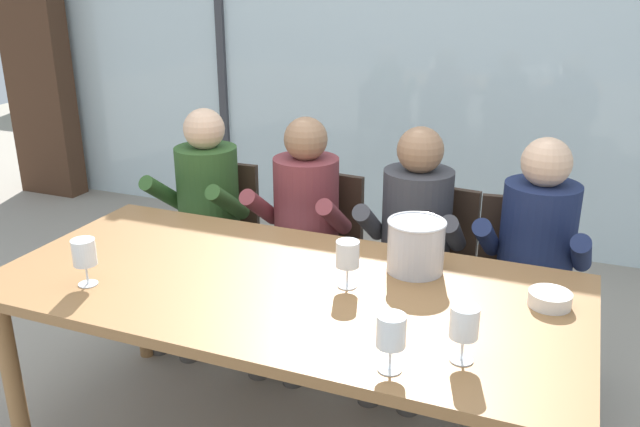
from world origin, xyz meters
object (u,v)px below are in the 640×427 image
object	(u,v)px
tasting_bowl	(550,299)
chair_near_curtain	(215,232)
chair_left_of_center	(316,245)
person_navy_polo	(533,258)
wine_glass_by_right_taster	(391,333)
dining_table	(284,301)
wine_glass_center_pour	(464,325)
ice_bucket_primary	(416,245)
chair_right_of_center	(522,281)
wine_glass_by_left_taster	(348,256)
chair_center	(426,264)
person_maroon_top	(300,224)
person_charcoal_jacket	(412,241)
person_olive_shirt	(201,210)
wine_glass_near_bucket	(84,253)

from	to	relation	value
tasting_bowl	chair_near_curtain	bearing A→B (deg)	157.49
chair_left_of_center	person_navy_polo	xyz separation A→B (m)	(1.07, -0.16, 0.17)
tasting_bowl	wine_glass_by_right_taster	bearing A→B (deg)	-124.50
dining_table	wine_glass_center_pour	size ratio (longest dim) A/B	12.26
ice_bucket_primary	wine_glass_center_pour	size ratio (longest dim) A/B	1.26
chair_left_of_center	chair_right_of_center	world-z (taller)	same
wine_glass_by_left_taster	chair_near_curtain	bearing A→B (deg)	141.54
dining_table	chair_center	bearing A→B (deg)	71.00
person_navy_polo	wine_glass_by_left_taster	xyz separation A→B (m)	(-0.59, -0.71, 0.21)
wine_glass_center_pour	chair_left_of_center	bearing A→B (deg)	128.37
person_maroon_top	person_navy_polo	world-z (taller)	same
wine_glass_by_right_taster	chair_right_of_center	bearing A→B (deg)	78.76
ice_bucket_primary	chair_near_curtain	bearing A→B (deg)	153.62
chair_near_curtain	ice_bucket_primary	size ratio (longest dim) A/B	3.93
person_charcoal_jacket	dining_table	bearing A→B (deg)	-110.99
ice_bucket_primary	tasting_bowl	size ratio (longest dim) A/B	1.53
person_navy_polo	wine_glass_center_pour	bearing A→B (deg)	-92.27
tasting_bowl	wine_glass_center_pour	size ratio (longest dim) A/B	0.83
chair_near_curtain	chair_right_of_center	xyz separation A→B (m)	(1.60, 0.00, 0.00)
person_maroon_top	wine_glass_by_left_taster	size ratio (longest dim) A/B	6.81
dining_table	tasting_bowl	size ratio (longest dim) A/B	14.85
chair_left_of_center	wine_glass_by_left_taster	world-z (taller)	wine_glass_by_left_taster
wine_glass_center_pour	chair_center	bearing A→B (deg)	107.35
tasting_bowl	person_olive_shirt	bearing A→B (deg)	161.13
wine_glass_by_left_taster	wine_glass_center_pour	xyz separation A→B (m)	(0.47, -0.33, 0.00)
person_olive_shirt	ice_bucket_primary	size ratio (longest dim) A/B	5.39
chair_left_of_center	wine_glass_center_pour	xyz separation A→B (m)	(0.95, -1.20, 0.38)
chair_center	person_maroon_top	world-z (taller)	person_maroon_top
wine_glass_center_pour	tasting_bowl	bearing A→B (deg)	64.47
chair_near_curtain	person_navy_polo	bearing A→B (deg)	-7.21
dining_table	chair_center	world-z (taller)	chair_center
person_maroon_top	tasting_bowl	xyz separation A→B (m)	(1.18, -0.59, 0.11)
dining_table	ice_bucket_primary	distance (m)	0.53
chair_center	ice_bucket_primary	bearing A→B (deg)	-75.59
chair_near_curtain	wine_glass_center_pour	xyz separation A→B (m)	(1.53, -1.17, 0.38)
person_charcoal_jacket	chair_near_curtain	bearing A→B (deg)	172.38
dining_table	chair_left_of_center	bearing A→B (deg)	105.44
wine_glass_near_bucket	wine_glass_center_pour	size ratio (longest dim) A/B	1.00
person_maroon_top	chair_left_of_center	bearing A→B (deg)	83.23
wine_glass_by_left_taster	wine_glass_by_right_taster	world-z (taller)	same
wine_glass_near_bucket	tasting_bowl	bearing A→B (deg)	16.30
person_olive_shirt	wine_glass_by_right_taster	xyz separation A→B (m)	(1.35, -1.16, 0.21)
ice_bucket_primary	wine_glass_by_left_taster	xyz separation A→B (m)	(-0.19, -0.22, 0.01)
wine_glass_center_pour	ice_bucket_primary	bearing A→B (deg)	116.99
wine_glass_center_pour	wine_glass_by_right_taster	distance (m)	0.22
wine_glass_near_bucket	wine_glass_by_right_taster	bearing A→B (deg)	-5.67
chair_left_of_center	person_maroon_top	distance (m)	0.24
chair_left_of_center	chair_center	bearing A→B (deg)	3.89
person_charcoal_jacket	wine_glass_near_bucket	world-z (taller)	person_charcoal_jacket
chair_center	tasting_bowl	world-z (taller)	chair_center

